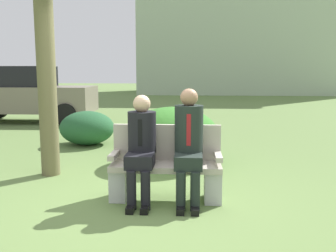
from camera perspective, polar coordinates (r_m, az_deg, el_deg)
The scene contains 8 objects.
ground_plane at distance 4.49m, azimuth -4.31°, elevation -11.99°, with size 80.00×80.00×0.00m, color #5D783F.
park_bench at distance 4.62m, azimuth -0.29°, elevation -6.25°, with size 1.33×0.44×0.90m.
seated_man_left at distance 4.46m, azimuth -4.04°, elevation -2.58°, with size 0.34×0.72×1.28m.
seated_man_right at distance 4.41m, azimuth 3.16°, elevation -2.14°, with size 0.34×0.72×1.36m.
shrub_near_bench at distance 6.31m, azimuth 0.73°, elevation -1.43°, with size 1.54×1.41×0.96m, color #377829.
shrub_mid_lawn at distance 8.11m, azimuth -12.19°, elevation -0.28°, with size 1.14×1.05×0.72m, color #23552F.
parked_car_near at distance 12.15m, azimuth -20.58°, elevation 4.51°, with size 3.92×1.75×1.68m.
building_backdrop at distance 27.09m, azimuth 11.06°, elevation 16.31°, with size 14.22×6.81×10.59m.
Camera 1 is at (0.61, -4.16, 1.57)m, focal length 40.14 mm.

